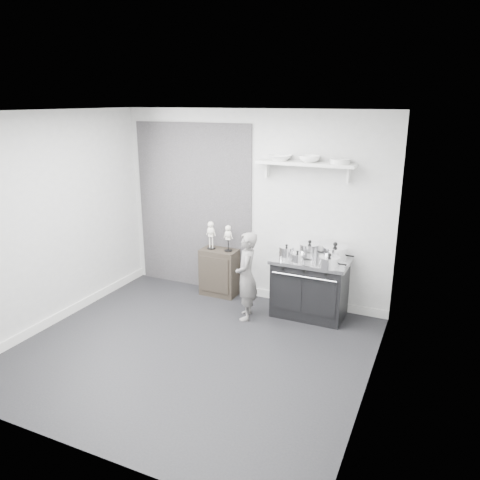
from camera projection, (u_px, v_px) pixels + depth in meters
The scene contains 16 objects.
ground at pixel (191, 350), 5.48m from camera, with size 4.00×4.00×0.00m, color black.
room_shell at pixel (186, 210), 5.17m from camera, with size 4.02×3.62×2.71m.
wall_shelf at pixel (305, 164), 6.04m from camera, with size 1.30×0.26×0.24m.
stove at pixel (310, 287), 6.26m from camera, with size 1.00×0.62×0.80m.
side_cabinet at pixel (219, 272), 6.95m from camera, with size 0.54×0.32×0.70m, color black.
child at pixel (246, 276), 6.12m from camera, with size 0.43×0.28×1.19m, color slate.
pot_front_left at pixel (286, 253), 6.15m from camera, with size 0.28×0.20×0.20m.
pot_back_left at pixel (309, 250), 6.22m from camera, with size 0.36×0.28×0.23m.
pot_back_right at pixel (335, 253), 6.08m from camera, with size 0.42×0.33×0.25m.
pot_front_right at pixel (329, 262), 5.83m from camera, with size 0.35×0.26×0.18m.
pot_front_center at pixel (297, 257), 6.03m from camera, with size 0.28×0.20×0.15m.
skeleton_full at pixel (211, 233), 6.83m from camera, with size 0.13×0.09×0.48m, color beige, non-canonical shape.
skeleton_torso at pixel (228, 236), 6.73m from camera, with size 0.12×0.08×0.45m, color beige, non-canonical shape.
bowl_large at pixel (280, 158), 6.16m from camera, with size 0.31×0.31×0.07m, color white.
bowl_small at pixel (309, 159), 6.00m from camera, with size 0.27×0.27×0.08m, color white.
plate_stack at pixel (340, 161), 5.84m from camera, with size 0.24×0.24×0.06m, color silver.
Camera 1 is at (2.53, -4.20, 2.81)m, focal length 35.00 mm.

